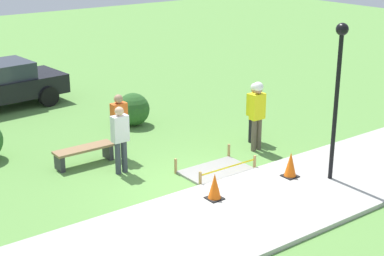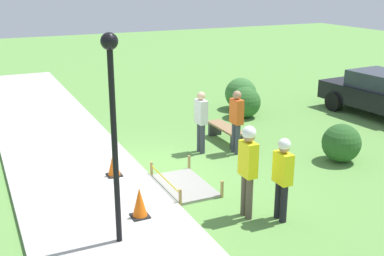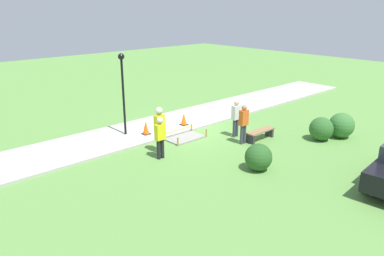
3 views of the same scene
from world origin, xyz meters
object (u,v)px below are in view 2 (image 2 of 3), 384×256
worker_supervisor (283,173)px  bystander_in_gray_shirt (201,119)px  parked_car_black (384,94)px  traffic_cone_near_patch (114,164)px  bystander_in_orange_shirt (236,118)px  park_bench (226,131)px  traffic_cone_far_patch (140,202)px  worker_assistant (248,163)px  lamppost_near (113,109)px

worker_supervisor → bystander_in_gray_shirt: bearing=176.2°
worker_supervisor → parked_car_black: 8.72m
traffic_cone_near_patch → bystander_in_orange_shirt: bearing=95.4°
park_bench → bystander_in_gray_shirt: (0.48, -1.03, 0.64)m
traffic_cone_near_patch → bystander_in_gray_shirt: bearing=106.4°
traffic_cone_near_patch → worker_supervisor: (3.29, 2.38, 0.60)m
traffic_cone_far_patch → worker_assistant: bearing=69.9°
park_bench → bystander_in_orange_shirt: size_ratio=0.90×
worker_assistant → lamppost_near: (-0.03, -2.59, 1.36)m
parked_car_black → worker_supervisor: bearing=-62.8°
traffic_cone_near_patch → lamppost_near: lamppost_near is taller
worker_supervisor → parked_car_black: bearing=121.8°
worker_assistant → bystander_in_gray_shirt: (-3.68, 0.81, -0.19)m
parked_car_black → bystander_in_orange_shirt: bearing=-85.8°
park_bench → bystander_in_orange_shirt: (0.93, -0.21, 0.66)m
traffic_cone_near_patch → traffic_cone_far_patch: 2.18m
bystander_in_gray_shirt → parked_car_black: bystander_in_gray_shirt is taller
traffic_cone_far_patch → lamppost_near: lamppost_near is taller
worker_assistant → bystander_in_gray_shirt: bearing=167.6°
park_bench → worker_assistant: worker_assistant is taller
traffic_cone_far_patch → bystander_in_gray_shirt: 4.10m
lamppost_near → park_bench: bearing=133.0°
parked_car_black → traffic_cone_far_patch: bearing=-75.2°
park_bench → parked_car_black: bearing=90.4°
bystander_in_gray_shirt → parked_car_black: size_ratio=0.37×
traffic_cone_near_patch → worker_assistant: bearing=32.4°
worker_assistant → worker_supervisor: bearing=54.2°
lamppost_near → traffic_cone_near_patch: bearing=165.3°
traffic_cone_far_patch → park_bench: (-3.44, 3.81, -0.09)m
bystander_in_orange_shirt → park_bench: bearing=167.3°
lamppost_near → parked_car_black: 11.47m
bystander_in_orange_shirt → bystander_in_gray_shirt: size_ratio=1.02×
bystander_in_orange_shirt → parked_car_black: 6.39m
traffic_cone_near_patch → park_bench: 3.89m
traffic_cone_near_patch → park_bench: bearing=108.9°
worker_assistant → traffic_cone_far_patch: bearing=-110.1°
park_bench → lamppost_near: lamppost_near is taller
park_bench → parked_car_black: size_ratio=0.34×
worker_supervisor → bystander_in_orange_shirt: (-3.62, 1.09, -0.01)m
traffic_cone_near_patch → bystander_in_gray_shirt: size_ratio=0.35×
worker_assistant → lamppost_near: lamppost_near is taller
park_bench → parked_car_black: 6.13m
worker_supervisor → worker_assistant: bearing=-125.8°
traffic_cone_near_patch → bystander_in_gray_shirt: (-0.78, 2.65, 0.56)m
bystander_in_gray_shirt → parked_car_black: bearing=94.2°
worker_assistant → bystander_in_orange_shirt: worker_assistant is taller
traffic_cone_far_patch → lamppost_near: 2.30m
lamppost_near → bystander_in_orange_shirt: bearing=127.2°
park_bench → worker_supervisor: bearing=-16.0°
park_bench → worker_assistant: 4.62m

